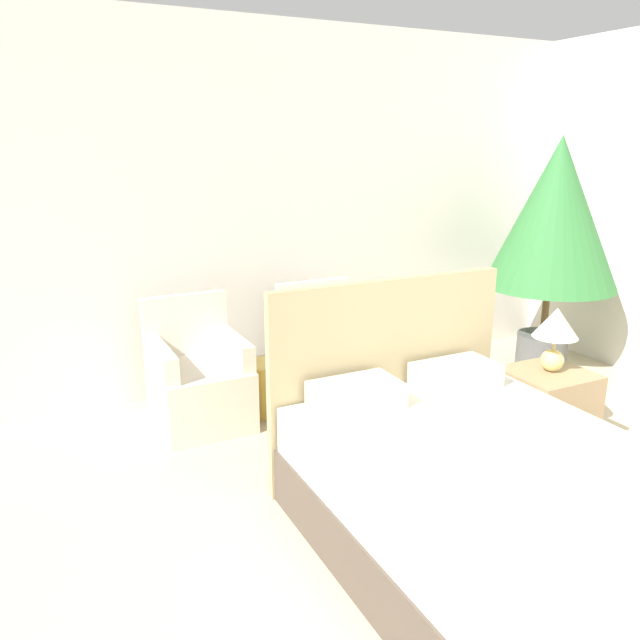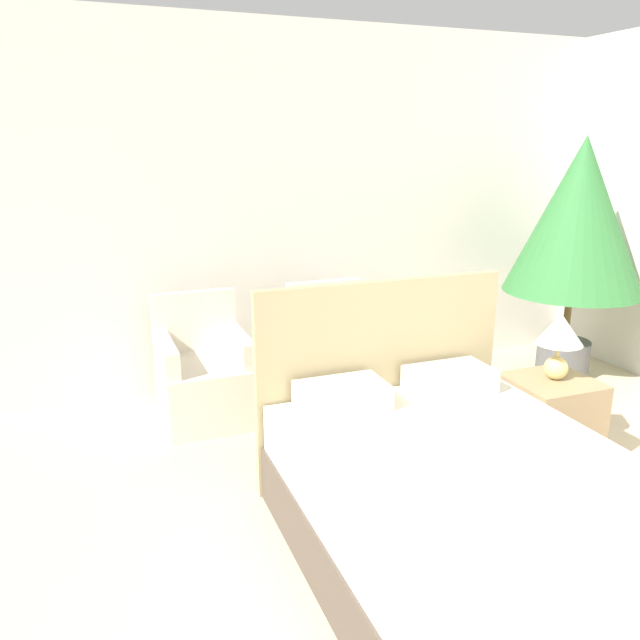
% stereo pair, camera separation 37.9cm
% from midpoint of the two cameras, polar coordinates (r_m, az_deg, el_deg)
% --- Properties ---
extents(wall_back, '(10.00, 0.06, 2.90)m').
position_cam_midpoint_polar(wall_back, '(5.14, -7.68, 9.84)').
color(wall_back, silver).
rests_on(wall_back, ground_plane).
extents(bed, '(1.54, 2.02, 1.22)m').
position_cam_midpoint_polar(bed, '(3.22, 11.67, -15.63)').
color(bed, '#4C4238').
rests_on(bed, ground_plane).
extents(armchair_near_window_left, '(0.64, 0.71, 0.90)m').
position_cam_midpoint_polar(armchair_near_window_left, '(4.65, -13.29, -5.90)').
color(armchair_near_window_left, beige).
rests_on(armchair_near_window_left, ground_plane).
extents(armchair_near_window_right, '(0.64, 0.70, 0.90)m').
position_cam_midpoint_polar(armchair_near_window_right, '(4.96, -1.40, -4.05)').
color(armchair_near_window_right, beige).
rests_on(armchair_near_window_right, ground_plane).
extents(potted_palm, '(1.12, 1.12, 2.05)m').
position_cam_midpoint_polar(potted_palm, '(5.65, 18.90, 8.75)').
color(potted_palm, '#4C4C4C').
rests_on(potted_palm, ground_plane).
extents(nightstand, '(0.51, 0.48, 0.56)m').
position_cam_midpoint_polar(nightstand, '(4.31, 17.57, -8.09)').
color(nightstand, '#937A56').
rests_on(nightstand, ground_plane).
extents(table_lamp, '(0.28, 0.28, 0.42)m').
position_cam_midpoint_polar(table_lamp, '(4.14, 18.33, -0.83)').
color(table_lamp, tan).
rests_on(table_lamp, nightstand).
extents(side_table, '(0.33, 0.33, 0.40)m').
position_cam_midpoint_polar(side_table, '(4.76, -6.85, -6.20)').
color(side_table, gold).
rests_on(side_table, ground_plane).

